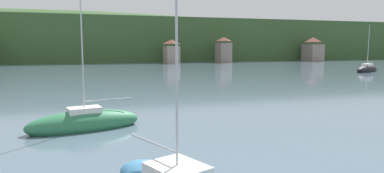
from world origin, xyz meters
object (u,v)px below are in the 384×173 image
(shore_building_eastcentral, at_px, (313,49))
(sailboat_mid_4, at_px, (85,123))
(sailboat_far_5, at_px, (367,69))
(shore_building_westcentral, at_px, (171,52))
(shore_building_central, at_px, (223,50))

(shore_building_eastcentral, relative_size, sailboat_mid_4, 0.93)
(sailboat_far_5, bearing_deg, shore_building_eastcentral, -140.54)
(shore_building_eastcentral, bearing_deg, shore_building_westcentral, -179.79)
(shore_building_central, distance_m, sailboat_far_5, 41.11)
(shore_building_westcentral, bearing_deg, sailboat_far_5, -58.26)
(shore_building_central, relative_size, shore_building_eastcentral, 0.98)
(sailboat_far_5, bearing_deg, sailboat_mid_4, 6.13)
(sailboat_mid_4, relative_size, sailboat_far_5, 0.90)
(shore_building_central, xyz_separation_m, shore_building_eastcentral, (29.14, 0.50, 0.09))
(shore_building_westcentral, xyz_separation_m, sailboat_mid_4, (-22.22, -68.82, -2.62))
(shore_building_central, relative_size, sailboat_mid_4, 0.90)
(shore_building_westcentral, relative_size, shore_building_eastcentral, 0.87)
(shore_building_westcentral, height_order, sailboat_mid_4, sailboat_mid_4)
(shore_building_central, bearing_deg, sailboat_far_5, -75.58)
(shore_building_central, distance_m, sailboat_mid_4, 77.79)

